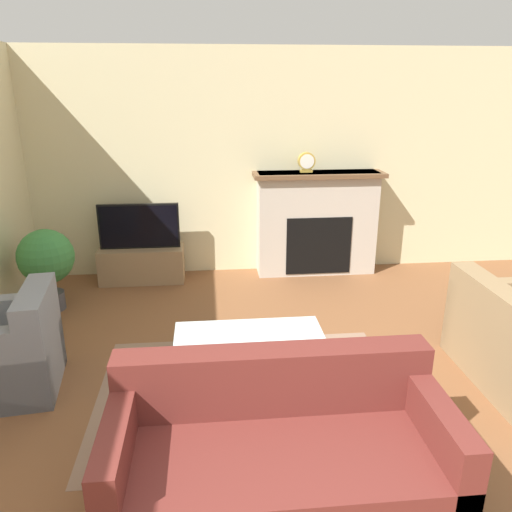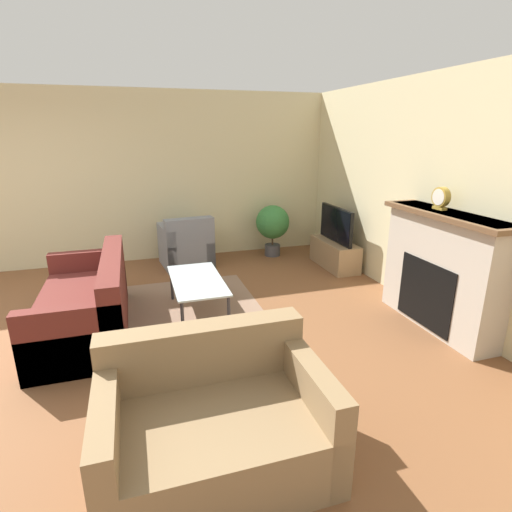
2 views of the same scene
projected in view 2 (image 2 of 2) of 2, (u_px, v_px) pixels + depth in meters
wall_back at (414, 193)px, 4.85m from camera, size 8.24×0.06×2.70m
wall_left at (181, 177)px, 6.57m from camera, size 0.06×7.91×2.70m
area_rug at (189, 315)px, 4.68m from camera, size 2.36×1.77×0.00m
fireplace at (441, 269)px, 4.25m from camera, size 1.58×0.40×1.28m
tv_stand at (334, 254)px, 6.32m from camera, size 1.00×0.39×0.42m
tv at (336, 224)px, 6.18m from camera, size 0.94×0.06×0.54m
couch_sectional at (88, 306)px, 4.23m from camera, size 1.86×0.87×0.82m
couch_loveseat at (214, 424)px, 2.53m from camera, size 0.96×1.39×0.82m
armchair_by_window at (186, 247)px, 6.34m from camera, size 0.85×0.83×0.82m
coffee_table at (197, 283)px, 4.59m from camera, size 1.16×0.57×0.44m
potted_plant at (273, 224)px, 6.80m from camera, size 0.57×0.57×0.88m
mantel_clock at (441, 198)px, 4.17m from camera, size 0.21×0.07×0.24m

